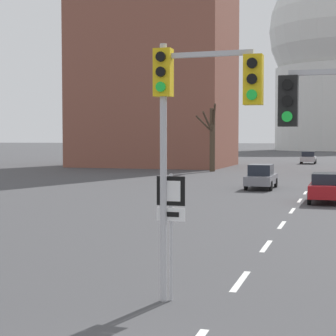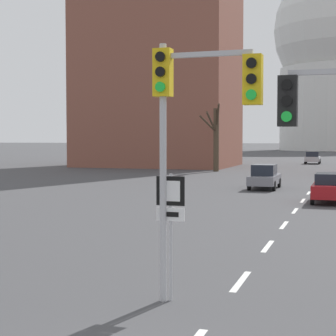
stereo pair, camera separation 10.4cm
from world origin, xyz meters
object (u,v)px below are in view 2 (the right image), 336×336
traffic_signal_centre_tall (193,106)px  sedan_near_left (265,177)px  sedan_mid_centre (331,188)px  route_sign_post (171,214)px  sedan_far_left (313,158)px

traffic_signal_centre_tall → sedan_near_left: size_ratio=1.20×
traffic_signal_centre_tall → sedan_mid_centre: traffic_signal_centre_tall is taller
route_sign_post → sedan_near_left: size_ratio=0.60×
route_sign_post → sedan_mid_centre: size_ratio=0.66×
route_sign_post → traffic_signal_centre_tall: bearing=-8.3°
traffic_signal_centre_tall → sedan_mid_centre: (2.07, 19.50, -3.19)m
traffic_signal_centre_tall → sedan_far_left: traffic_signal_centre_tall is taller
sedan_mid_centre → sedan_near_left: bearing=122.4°
sedan_near_left → sedan_far_left: 39.47m
route_sign_post → sedan_mid_centre: route_sign_post is taller
traffic_signal_centre_tall → sedan_near_left: bearing=95.1°
sedan_near_left → sedan_far_left: size_ratio=1.05×
sedan_mid_centre → route_sign_post: bearing=-97.5°
route_sign_post → sedan_far_left: bearing=91.1°
traffic_signal_centre_tall → route_sign_post: traffic_signal_centre_tall is taller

